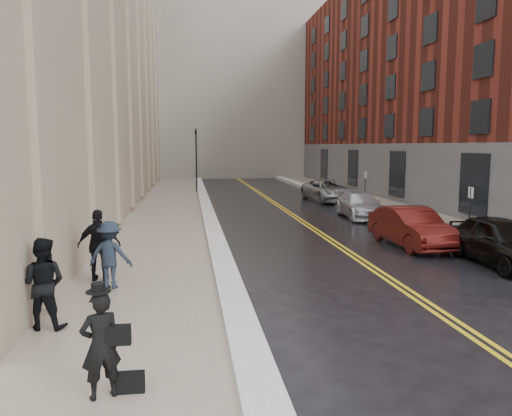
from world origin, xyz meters
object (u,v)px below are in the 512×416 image
object	(u,v)px
pedestrian_c	(99,245)
car_maroon	(411,227)
pedestrian_b	(110,255)
car_silver_near	(360,205)
car_black	(502,241)
car_silver_far	(328,191)
pedestrian_a	(43,283)
pedestrian_main	(101,345)

from	to	relation	value
pedestrian_c	car_maroon	bearing A→B (deg)	-158.28
car_maroon	pedestrian_b	world-z (taller)	pedestrian_b
car_silver_near	car_black	bearing A→B (deg)	-82.65
car_silver_far	pedestrian_b	xyz separation A→B (m)	(-11.69, -20.41, 0.28)
car_maroon	car_silver_near	xyz separation A→B (m)	(0.69, 7.74, -0.07)
pedestrian_b	pedestrian_c	bearing A→B (deg)	-49.46
car_black	pedestrian_b	bearing A→B (deg)	-171.59
car_black	pedestrian_c	xyz separation A→B (m)	(-12.51, -0.74, 0.35)
car_silver_near	pedestrian_c	distance (m)	16.50
pedestrian_b	pedestrian_a	bearing A→B (deg)	85.56
pedestrian_a	car_black	bearing A→B (deg)	-152.13
pedestrian_b	car_silver_far	bearing A→B (deg)	-106.47
car_silver_near	car_silver_far	distance (m)	7.91
car_black	car_maroon	xyz separation A→B (m)	(-1.60, 3.24, -0.04)
car_black	car_maroon	world-z (taller)	car_black
pedestrian_b	pedestrian_c	world-z (taller)	pedestrian_c
car_silver_near	pedestrian_c	world-z (taller)	pedestrian_c
car_black	car_silver_near	world-z (taller)	car_black
car_silver_far	pedestrian_b	bearing A→B (deg)	-125.30
car_maroon	pedestrian_c	xyz separation A→B (m)	(-10.91, -3.98, 0.38)
car_black	pedestrian_a	distance (m)	13.71
car_silver_near	car_maroon	bearing A→B (deg)	-92.48
car_silver_far	pedestrian_main	world-z (taller)	pedestrian_main
pedestrian_a	pedestrian_b	distance (m)	2.95
car_maroon	pedestrian_a	world-z (taller)	pedestrian_a
pedestrian_main	pedestrian_c	world-z (taller)	pedestrian_c
pedestrian_a	pedestrian_c	distance (m)	3.63
car_maroon	pedestrian_a	bearing A→B (deg)	-149.73
pedestrian_b	pedestrian_c	size ratio (longest dim) A/B	0.89
car_silver_near	pedestrian_b	world-z (taller)	pedestrian_b
pedestrian_a	car_silver_far	bearing A→B (deg)	-109.06
car_silver_near	car_silver_far	xyz separation A→B (m)	(0.50, 7.90, 0.07)
pedestrian_main	pedestrian_b	bearing A→B (deg)	-106.07
car_silver_near	pedestrian_b	bearing A→B (deg)	-129.20
pedestrian_c	car_silver_far	bearing A→B (deg)	-120.00
pedestrian_a	pedestrian_b	size ratio (longest dim) A/B	1.06
pedestrian_c	car_silver_near	bearing A→B (deg)	-133.03
car_maroon	pedestrian_c	bearing A→B (deg)	-163.29
car_maroon	pedestrian_b	size ratio (longest dim) A/B	2.59
pedestrian_a	pedestrian_c	world-z (taller)	pedestrian_c
car_silver_near	pedestrian_main	world-z (taller)	pedestrian_main
pedestrian_b	pedestrian_main	bearing A→B (deg)	110.51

